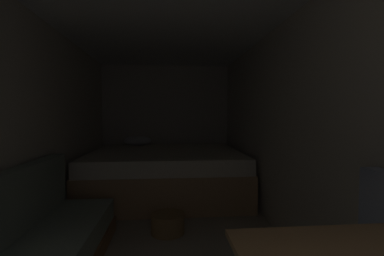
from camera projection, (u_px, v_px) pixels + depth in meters
The scene contains 7 objects.
ground_plane at pixel (165, 246), 2.48m from camera, with size 7.21×7.21×0.00m, color #A39984.
wall_back at pixel (166, 123), 5.05m from camera, with size 2.41×0.05×2.11m, color beige.
wall_left at pixel (26, 132), 2.32m from camera, with size 0.05×5.21×2.11m, color beige.
wall_right at pixel (291, 130), 2.53m from camera, with size 0.05×5.21×2.11m, color beige.
ceiling_slab at pixel (164, 8), 2.38m from camera, with size 2.41×5.21×0.05m, color white.
bed at pixel (166, 173), 4.06m from camera, with size 2.19×1.91×0.84m.
wicker_basket at pixel (168, 223), 2.75m from camera, with size 0.34×0.34×0.20m.
Camera 1 is at (0.03, -0.54, 1.20)m, focal length 25.29 mm.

